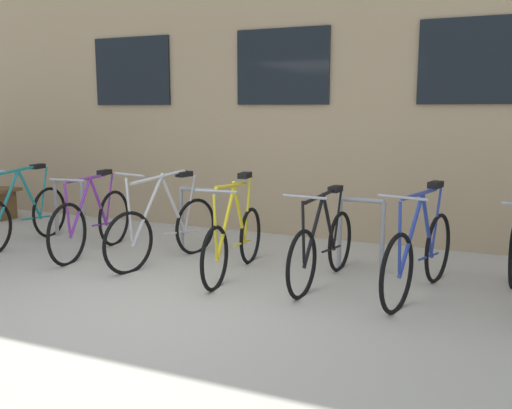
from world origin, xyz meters
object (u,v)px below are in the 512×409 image
object	(u,v)px
bicycle_black	(323,247)
bicycle_blue	(419,254)
bicycle_purple	(92,222)
bicycle_yellow	(234,240)
bicycle_teal	(22,215)
bicycle_silver	(164,229)

from	to	relation	value
bicycle_black	bicycle_blue	xyz separation A→B (m)	(0.95, -0.02, 0.03)
bicycle_purple	bicycle_yellow	xyz separation A→B (m)	(1.94, -0.10, -0.02)
bicycle_teal	bicycle_black	distance (m)	4.00
bicycle_teal	bicycle_blue	bearing A→B (deg)	-0.04
bicycle_black	bicycle_blue	bearing A→B (deg)	-0.99
bicycle_silver	bicycle_teal	bearing A→B (deg)	-179.45
bicycle_blue	bicycle_black	bearing A→B (deg)	179.01
bicycle_yellow	bicycle_blue	size ratio (longest dim) A/B	0.95
bicycle_silver	bicycle_yellow	xyz separation A→B (m)	(0.94, -0.12, -0.01)
bicycle_purple	bicycle_black	bearing A→B (deg)	0.21
bicycle_teal	bicycle_yellow	xyz separation A→B (m)	(3.07, -0.10, -0.01)
bicycle_silver	bicycle_yellow	distance (m)	0.94
bicycle_silver	bicycle_blue	distance (m)	2.82
bicycle_black	bicycle_teal	bearing A→B (deg)	-179.82
bicycle_purple	bicycle_black	distance (m)	2.88
bicycle_silver	bicycle_purple	bearing A→B (deg)	-178.96
bicycle_teal	bicycle_black	xyz separation A→B (m)	(4.00, 0.01, -0.02)
bicycle_silver	bicycle_blue	xyz separation A→B (m)	(2.82, -0.02, 0.01)
bicycle_teal	bicycle_blue	size ratio (longest dim) A/B	1.00
bicycle_blue	bicycle_teal	bearing A→B (deg)	179.96
bicycle_teal	bicycle_blue	xyz separation A→B (m)	(4.95, -0.00, 0.01)
bicycle_black	bicycle_blue	size ratio (longest dim) A/B	0.95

